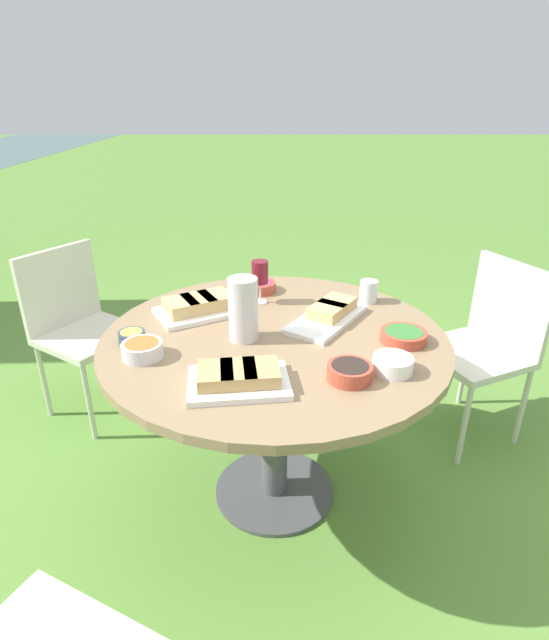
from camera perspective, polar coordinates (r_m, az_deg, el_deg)
name	(u,v)px	position (r m, az deg, el deg)	size (l,w,h in m)	color
ground_plane	(274,491)	(2.34, 0.00, -18.93)	(40.00, 40.00, 0.00)	#5B8C38
dining_table	(274,360)	(1.94, 0.00, -4.62)	(1.31, 1.31, 0.77)	#4C4C51
chair_near_left	(78,320)	(2.80, -21.54, 0.05)	(0.60, 0.59, 0.89)	beige
chair_far_back	(487,338)	(2.63, 23.13, -1.86)	(0.57, 0.56, 0.89)	beige
water_pitcher	(243,309)	(1.81, -3.60, 1.25)	(0.12, 0.11, 0.24)	silver
wine_glass	(260,274)	(2.13, -1.67, 5.33)	(0.07, 0.07, 0.19)	silver
platter_bread_main	(329,314)	(2.01, 6.29, 0.74)	(0.43, 0.37, 0.07)	white
platter_charcuterie	(239,377)	(1.56, -4.13, -6.57)	(0.25, 0.34, 0.06)	white
platter_sandwich_side	(199,306)	(2.07, -8.63, 1.59)	(0.36, 0.40, 0.07)	white
bowl_fries	(132,336)	(1.89, -15.99, -1.79)	(0.10, 0.10, 0.04)	#334256
bowl_salad	(404,336)	(1.89, 14.54, -1.73)	(0.17, 0.17, 0.04)	#B74733
bowl_olives	(350,371)	(1.61, 8.59, -5.83)	(0.14, 0.14, 0.05)	#B74733
bowl_dip_red	(259,286)	(2.29, -1.79, 3.92)	(0.15, 0.15, 0.04)	#B74733
bowl_dip_cream	(393,363)	(1.67, 13.37, -4.85)	(0.13, 0.13, 0.05)	white
bowl_roasted_veg	(142,349)	(1.77, -14.86, -3.23)	(0.14, 0.14, 0.06)	silver
cup_water_near	(368,291)	(2.20, 10.69, 3.23)	(0.08, 0.08, 0.10)	silver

